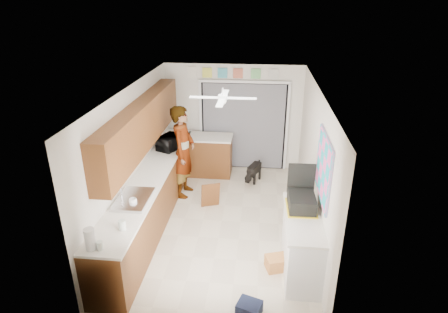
{
  "coord_description": "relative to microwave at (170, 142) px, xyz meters",
  "views": [
    {
      "loc": [
        0.66,
        -5.96,
        3.92
      ],
      "look_at": [
        0.0,
        0.4,
        1.15
      ],
      "focal_mm": 30.0,
      "sensor_mm": 36.0,
      "label": 1
    }
  ],
  "objects": [
    {
      "name": "header_frame_3",
      "position": [
        1.72,
        1.31,
        1.21
      ],
      "size": [
        0.22,
        0.02,
        0.22
      ],
      "primitive_type": "cube",
      "color": "#6BBC6E",
      "rests_on": "wall_back"
    },
    {
      "name": "route66_sign",
      "position": [
        0.27,
        1.31,
        1.21
      ],
      "size": [
        0.22,
        0.02,
        0.26
      ],
      "primitive_type": "cube",
      "color": "silver",
      "rests_on": "wall_back"
    },
    {
      "name": "peninsula_base",
      "position": [
        0.72,
        0.84,
        -0.64
      ],
      "size": [
        1.0,
        0.6,
        0.9
      ],
      "primitive_type": "cube",
      "color": "brown",
      "rests_on": "floor"
    },
    {
      "name": "dog",
      "position": [
        1.77,
        0.54,
        -0.85
      ],
      "size": [
        0.46,
        0.64,
        0.47
      ],
      "primitive_type": "cube",
      "rotation": [
        0.0,
        0.0,
        -0.38
      ],
      "color": "black",
      "rests_on": "floor"
    },
    {
      "name": "header_frame_1",
      "position": [
        0.97,
        1.31,
        1.21
      ],
      "size": [
        0.22,
        0.02,
        0.22
      ],
      "primitive_type": "cube",
      "color": "#45A6B9",
      "rests_on": "wall_back"
    },
    {
      "name": "back_opening_recess",
      "position": [
        1.47,
        1.31,
        -0.04
      ],
      "size": [
        2.0,
        0.06,
        2.1
      ],
      "primitive_type": "cube",
      "color": "black",
      "rests_on": "wall_back"
    },
    {
      "name": "curtain_panel",
      "position": [
        1.47,
        1.27,
        -0.04
      ],
      "size": [
        1.9,
        0.03,
        2.05
      ],
      "primitive_type": "cube",
      "color": "gray",
      "rests_on": "wall_back"
    },
    {
      "name": "left_base_cabinets",
      "position": [
        -0.08,
        -1.16,
        -0.64
      ],
      "size": [
        0.6,
        4.8,
        0.9
      ],
      "primitive_type": "cube",
      "color": "brown",
      "rests_on": "floor"
    },
    {
      "name": "floor",
      "position": [
        1.22,
        -1.16,
        -1.09
      ],
      "size": [
        5.0,
        5.0,
        0.0
      ],
      "primitive_type": "plane",
      "color": "beige",
      "rests_on": "ground"
    },
    {
      "name": "right_counter_top",
      "position": [
        2.56,
        -2.36,
        -0.17
      ],
      "size": [
        0.54,
        1.44,
        0.04
      ],
      "primitive_type": "cube",
      "color": "white",
      "rests_on": "right_counter_base"
    },
    {
      "name": "door_trim_head",
      "position": [
        1.47,
        1.28,
        1.03
      ],
      "size": [
        2.1,
        0.04,
        0.06
      ],
      "primitive_type": "cube",
      "color": "white",
      "rests_on": "wall_back"
    },
    {
      "name": "cup",
      "position": [
        -0.04,
        -2.27,
        -0.1
      ],
      "size": [
        0.16,
        0.16,
        0.1
      ],
      "primitive_type": "imported",
      "rotation": [
        0.0,
        0.0,
        -0.42
      ],
      "color": "white",
      "rests_on": "left_countertop"
    },
    {
      "name": "left_countertop",
      "position": [
        -0.07,
        -1.16,
        -0.17
      ],
      "size": [
        0.62,
        4.8,
        0.04
      ],
      "primitive_type": "cube",
      "color": "white",
      "rests_on": "left_base_cabinets"
    },
    {
      "name": "paper_towel_roll",
      "position": [
        -0.2,
        -3.41,
        0.0
      ],
      "size": [
        0.16,
        0.16,
        0.3
      ],
      "primitive_type": "cylinder",
      "rotation": [
        0.0,
        0.0,
        0.18
      ],
      "color": "white",
      "rests_on": "left_countertop"
    },
    {
      "name": "header_frame_2",
      "position": [
        1.32,
        1.31,
        1.21
      ],
      "size": [
        0.22,
        0.02,
        0.22
      ],
      "primitive_type": "cube",
      "color": "#C7634A",
      "rests_on": "wall_back"
    },
    {
      "name": "navy_crate",
      "position": [
        1.83,
        -3.36,
        -0.99
      ],
      "size": [
        0.37,
        0.34,
        0.19
      ],
      "primitive_type": "cube",
      "rotation": [
        0.0,
        0.0,
        -0.33
      ],
      "color": "#141A33",
      "rests_on": "floor"
    },
    {
      "name": "wall_right",
      "position": [
        2.82,
        -1.16,
        0.16
      ],
      "size": [
        0.0,
        5.0,
        5.0
      ],
      "primitive_type": "plane",
      "rotation": [
        1.57,
        0.0,
        -1.57
      ],
      "color": "white",
      "rests_on": "ground"
    },
    {
      "name": "peninsula_top",
      "position": [
        0.72,
        0.84,
        -0.17
      ],
      "size": [
        1.04,
        0.64,
        0.04
      ],
      "primitive_type": "cube",
      "color": "white",
      "rests_on": "peninsula_base"
    },
    {
      "name": "jar_a",
      "position": [
        0.04,
        -2.95,
        -0.08
      ],
      "size": [
        0.12,
        0.12,
        0.14
      ],
      "primitive_type": "cylinder",
      "rotation": [
        0.0,
        0.0,
        -0.19
      ],
      "color": "silver",
      "rests_on": "left_countertop"
    },
    {
      "name": "man",
      "position": [
        0.32,
        -0.19,
        -0.12
      ],
      "size": [
        0.53,
        0.75,
        1.94
      ],
      "primitive_type": "imported",
      "rotation": [
        0.0,
        0.0,
        1.48
      ],
      "color": "white",
      "rests_on": "floor"
    },
    {
      "name": "suitcase_rim",
      "position": [
        2.54,
        -2.13,
        -0.14
      ],
      "size": [
        0.46,
        0.59,
        0.02
      ],
      "primitive_type": "cube",
      "rotation": [
        0.0,
        0.0,
        0.03
      ],
      "color": "yellow",
      "rests_on": "suitcase"
    },
    {
      "name": "faucet",
      "position": [
        -0.26,
        -2.16,
        -0.04
      ],
      "size": [
        0.03,
        0.03,
        0.22
      ],
      "primitive_type": "cylinder",
      "color": "silver",
      "rests_on": "left_countertop"
    },
    {
      "name": "right_counter_base",
      "position": [
        2.57,
        -2.36,
        -0.64
      ],
      "size": [
        0.5,
        1.4,
        0.9
      ],
      "primitive_type": "cube",
      "color": "white",
      "rests_on": "floor"
    },
    {
      "name": "wall_front",
      "position": [
        1.22,
        -3.66,
        0.16
      ],
      "size": [
        3.2,
        0.0,
        3.2
      ],
      "primitive_type": "plane",
      "rotation": [
        -1.57,
        0.0,
        0.0
      ],
      "color": "white",
      "rests_on": "ground"
    },
    {
      "name": "cardboard_box",
      "position": [
        2.22,
        -2.41,
        -0.98
      ],
      "size": [
        0.4,
        0.35,
        0.21
      ],
      "primitive_type": "cube",
      "rotation": [
        0.0,
        0.0,
        0.31
      ],
      "color": "#CD8040",
      "rests_on": "floor"
    },
    {
      "name": "door_trim_right",
      "position": [
        2.49,
        1.28,
        -0.04
      ],
      "size": [
        0.06,
        0.04,
        2.1
      ],
      "primitive_type": "cube",
      "color": "white",
      "rests_on": "wall_back"
    },
    {
      "name": "abstract_painting",
      "position": [
        2.8,
        -2.16,
        0.56
      ],
      "size": [
        0.03,
        1.15,
        0.95
      ],
      "primitive_type": "cube",
      "color": "#FF5DAE",
      "rests_on": "wall_right"
    },
    {
      "name": "sink_basin",
      "position": [
        -0.07,
        -2.16,
        -0.13
      ],
      "size": [
        0.5,
        0.76,
        0.06
      ],
      "primitive_type": "cube",
      "color": "silver",
      "rests_on": "left_countertop"
    },
    {
      "name": "ceiling",
      "position": [
        1.22,
        -1.16,
        1.41
      ],
      "size": [
        5.0,
        5.0,
        0.0
      ],
      "primitive_type": "plane",
      "rotation": [
        3.14,
        0.0,
        0.0
      ],
      "color": "white",
      "rests_on": "ground"
    },
    {
      "name": "suitcase",
      "position": [
        2.54,
        -2.13,
        -0.03
      ],
      "size": [
        0.41,
        0.54,
        0.22
      ],
      "primitive_type": "cube",
      "rotation": [
        0.0,
        0.0,
        0.03
      ],
      "color": "black",
      "rests_on": "right_counter_top"
    },
    {
      "name": "door_trim_left",
      "position": [
        0.45,
        1.28,
        -0.04
      ],
      "size": [
        0.06,
        0.04,
        2.1
      ],
      "primitive_type": "cube",
      "color": "white",
      "rests_on": "wall_back"
    },
    {
      "name": "header_frame_4",
      "position": [
        2.12,
        1.31,
        1.21
      ],
      "size": [
        0.22,
        0.02,
        0.22
      ],
      "primitive_type": "cube",
      "color": "beige",
      "rests_on": "wall_back"
    },
    {
      "name": "wall_back",
      "position": [
        1.22,
        1.34,
        0.16
      ],
      "size": [
        3.2,
        0.0,
        3.2
      ],
      "primitive_type": "plane",
      "rotation": [
        1.57,
        0.0,
        0.0
      ],
      "color": "white",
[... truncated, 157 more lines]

